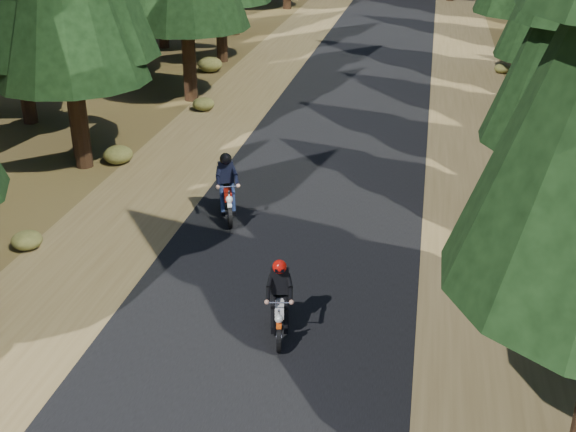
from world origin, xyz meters
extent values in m
plane|color=#423217|center=(0.00, 0.00, 0.00)|extent=(120.00, 120.00, 0.00)
cube|color=black|center=(0.00, 5.00, 0.01)|extent=(6.00, 100.00, 0.01)
cube|color=brown|center=(-4.60, 5.00, 0.00)|extent=(3.20, 100.00, 0.01)
cube|color=brown|center=(4.60, 5.00, 0.00)|extent=(3.20, 100.00, 0.01)
cylinder|color=black|center=(-7.26, 6.17, 2.67)|extent=(0.51, 0.51, 5.34)
cylinder|color=black|center=(6.06, 4.48, 2.26)|extent=(0.48, 0.48, 4.52)
cylinder|color=black|center=(-7.70, 6.96, 3.21)|extent=(0.56, 0.56, 6.43)
cylinder|color=black|center=(-11.13, 9.93, 2.78)|extent=(0.52, 0.52, 5.56)
cylinder|color=black|center=(-6.35, 13.89, 2.86)|extent=(0.53, 0.53, 5.72)
cylinder|color=black|center=(6.98, 14.07, 2.25)|extent=(0.48, 0.48, 4.51)
cylinder|color=black|center=(-9.76, 16.85, 3.18)|extent=(0.55, 0.55, 6.37)
cylinder|color=black|center=(-7.00, 20.76, 2.82)|extent=(0.53, 0.53, 5.64)
cylinder|color=black|center=(6.93, 19.74, 2.91)|extent=(0.53, 0.53, 5.83)
cylinder|color=#4C4233|center=(7.22, 10.14, 0.16)|extent=(4.09, 3.17, 0.32)
ellipsoid|color=#474C1E|center=(-6.18, 0.84, 0.22)|extent=(0.72, 0.72, 0.43)
ellipsoid|color=#474C1E|center=(-6.98, 18.59, 0.34)|extent=(1.13, 1.13, 0.68)
ellipsoid|color=#474C1E|center=(7.96, 15.29, 0.31)|extent=(1.02, 1.02, 0.61)
ellipsoid|color=#474C1E|center=(5.93, 10.56, 0.24)|extent=(0.79, 0.79, 0.47)
ellipsoid|color=#474C1E|center=(6.14, 20.88, 0.21)|extent=(0.71, 0.71, 0.43)
ellipsoid|color=#474C1E|center=(-6.36, 6.66, 0.27)|extent=(0.91, 0.91, 0.55)
ellipsoid|color=#474C1E|center=(-5.45, 12.62, 0.25)|extent=(0.83, 0.83, 0.50)
cube|color=black|center=(0.42, -1.50, 1.03)|extent=(0.37, 0.27, 0.49)
sphere|color=#B30D07|center=(0.42, -1.50, 1.39)|extent=(0.32, 0.32, 0.27)
cube|color=black|center=(-1.97, 3.45, 1.15)|extent=(0.44, 0.35, 0.55)
sphere|color=black|center=(-1.97, 3.45, 1.56)|extent=(0.39, 0.39, 0.31)
camera|label=1|loc=(2.82, -12.92, 7.92)|focal=45.00mm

